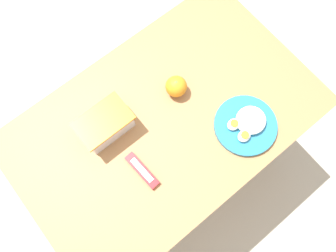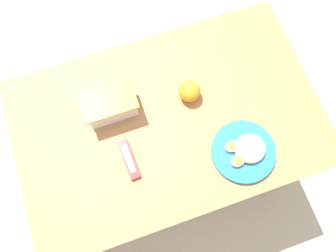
{
  "view_description": "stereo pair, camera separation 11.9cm",
  "coord_description": "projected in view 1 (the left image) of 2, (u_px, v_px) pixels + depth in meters",
  "views": [
    {
      "loc": [
        -0.23,
        -0.3,
        1.95
      ],
      "look_at": [
        -0.01,
        -0.03,
        0.81
      ],
      "focal_mm": 35.0,
      "sensor_mm": 36.0,
      "label": 1
    },
    {
      "loc": [
        -0.12,
        -0.36,
        1.95
      ],
      "look_at": [
        -0.01,
        -0.03,
        0.81
      ],
      "focal_mm": 35.0,
      "sensor_mm": 36.0,
      "label": 2
    }
  ],
  "objects": [
    {
      "name": "rice_plate",
      "position": [
        246.0,
        124.0,
        1.21
      ],
      "size": [
        0.24,
        0.24,
        0.05
      ],
      "color": "teal",
      "rests_on": "table"
    },
    {
      "name": "table",
      "position": [
        165.0,
        130.0,
        1.35
      ],
      "size": [
        1.16,
        0.73,
        0.78
      ],
      "color": "#996B42",
      "rests_on": "ground_plane"
    },
    {
      "name": "orange_fruit",
      "position": [
        176.0,
        86.0,
        1.23
      ],
      "size": [
        0.08,
        0.08,
        0.08
      ],
      "color": "orange",
      "rests_on": "table"
    },
    {
      "name": "food_container",
      "position": [
        106.0,
        125.0,
        1.18
      ],
      "size": [
        0.2,
        0.13,
        0.1
      ],
      "color": "white",
      "rests_on": "table"
    },
    {
      "name": "candy_bar",
      "position": [
        142.0,
        170.0,
        1.17
      ],
      "size": [
        0.04,
        0.15,
        0.02
      ],
      "color": "red",
      "rests_on": "table"
    },
    {
      "name": "ground_plane",
      "position": [
        166.0,
        160.0,
        1.98
      ],
      "size": [
        10.0,
        10.0,
        0.0
      ],
      "primitive_type": "plane",
      "color": "#B2A899"
    }
  ]
}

